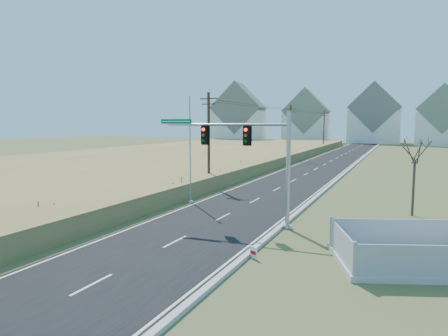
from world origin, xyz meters
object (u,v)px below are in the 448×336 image
fence_enclosure (414,258)px  bare_tree (415,149)px  open_sign (253,253)px  traffic_signal_mast (257,156)px  flagpole (190,161)px

fence_enclosure → bare_tree: size_ratio=1.41×
fence_enclosure → open_sign: bearing=177.2°
open_sign → bare_tree: size_ratio=0.10×
traffic_signal_mast → fence_enclosure: 9.91m
traffic_signal_mast → flagpole: 8.30m
fence_enclosure → flagpole: bearing=131.8°
traffic_signal_mast → flagpole: (-6.96, 4.43, -0.97)m
open_sign → flagpole: bearing=159.1°
traffic_signal_mast → bare_tree: traffic_signal_mast is taller
traffic_signal_mast → open_sign: 7.09m
fence_enclosure → flagpole: 17.53m
fence_enclosure → open_sign: 6.94m
flagpole → bare_tree: flagpole is taller
open_sign → fence_enclosure: bearing=46.2°
traffic_signal_mast → fence_enclosure: traffic_signal_mast is taller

